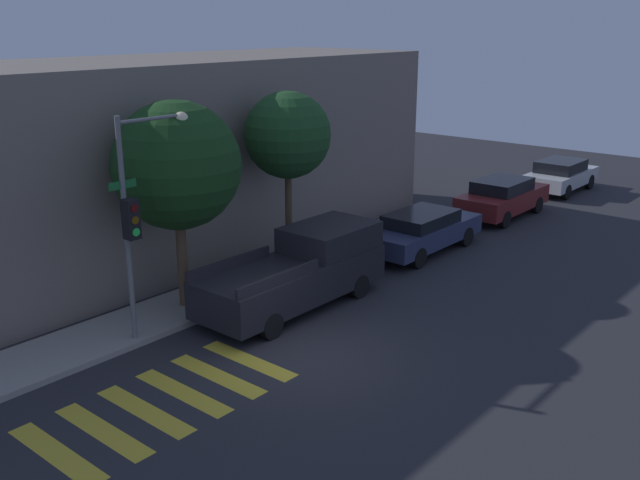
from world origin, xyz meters
TOP-DOWN VIEW (x-y plane):
  - ground_plane at (0.00, 0.00)m, footprint 60.00×60.00m
  - sidewalk at (0.00, 4.19)m, footprint 26.00×1.99m
  - building_row at (0.00, 8.59)m, footprint 26.00×6.00m
  - crosswalk at (-3.24, 0.80)m, footprint 5.11×2.60m
  - traffic_light_pole at (-1.59, 3.37)m, footprint 2.24×0.56m
  - pickup_truck at (2.29, 2.10)m, footprint 5.52×1.98m
  - sedan_near_corner at (8.19, 2.10)m, footprint 4.69×1.80m
  - sedan_middle at (13.83, 2.10)m, footprint 4.47×1.82m
  - sedan_far_end at (19.38, 2.10)m, footprint 4.23×1.85m
  - tree_near_corner at (0.09, 4.19)m, footprint 3.21×3.21m
  - tree_midblock at (4.11, 4.19)m, footprint 2.50×2.50m

SIDE VIEW (x-z plane):
  - ground_plane at x=0.00m, z-range 0.00..0.00m
  - crosswalk at x=-3.24m, z-range 0.00..0.00m
  - sidewalk at x=0.00m, z-range 0.00..0.14m
  - sedan_near_corner at x=8.19m, z-range 0.05..1.39m
  - sedan_far_end at x=19.38m, z-range 0.04..1.43m
  - sedan_middle at x=13.83m, z-range 0.04..1.51m
  - pickup_truck at x=2.29m, z-range -0.01..1.93m
  - building_row at x=0.00m, z-range 0.00..6.10m
  - traffic_light_pole at x=-1.59m, z-range 0.81..6.09m
  - tree_near_corner at x=0.09m, z-range 1.09..6.50m
  - tree_midblock at x=4.11m, z-range 1.39..6.73m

